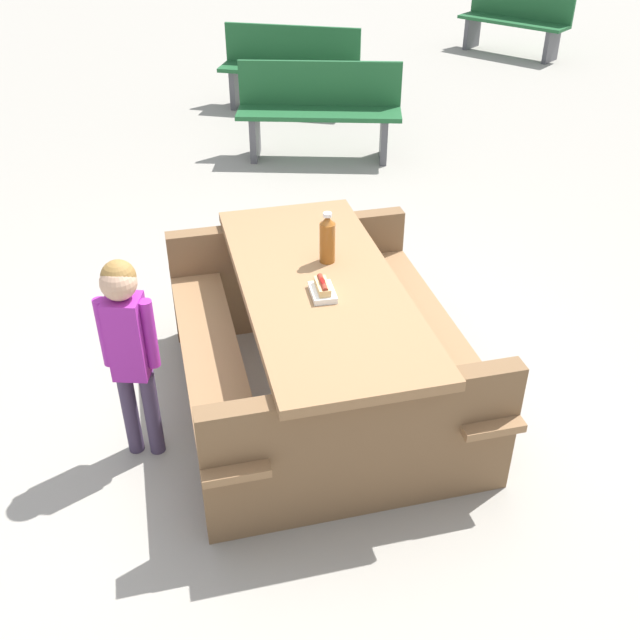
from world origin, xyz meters
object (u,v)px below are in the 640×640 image
Objects in this scene: child_in_coat at (128,337)px; park_bench_mid at (290,66)px; picnic_table at (320,333)px; soda_bottle at (327,239)px; park_bench_near at (319,109)px; hotdog_tray at (323,289)px; park_bench_far at (515,19)px.

child_in_coat is 0.69× the size of park_bench_mid.
picnic_table is 1.24× the size of park_bench_mid.
park_bench_mid is at bearing 174.94° from picnic_table.
soda_bottle reaches higher than park_bench_near.
hotdog_tray is at bearing -8.44° from park_bench_near.
hotdog_tray is at bearing -13.00° from soda_bottle.
park_bench_near is at bearing -43.29° from park_bench_far.
park_bench_far is at bearing 151.52° from soda_bottle.
park_bench_near is at bearing 172.00° from soda_bottle.
soda_bottle reaches higher than park_bench_mid.
hotdog_tray is 3.77m from park_bench_near.
park_bench_mid is (-5.09, 0.45, 0.00)m from picnic_table.
park_bench_mid is at bearing 165.68° from child_in_coat.
picnic_table is at bearing 176.76° from hotdog_tray.
picnic_table is at bearing -5.06° from park_bench_mid.
park_bench_near is 1.12× the size of park_bench_far.
soda_bottle is 4.93m from park_bench_mid.
park_bench_near is (-3.59, 0.54, 0.00)m from picnic_table.
hotdog_tray is 8.07m from park_bench_far.
park_bench_far is (-3.42, 3.22, 0.00)m from park_bench_near.
hotdog_tray is 0.12× the size of park_bench_near.
park_bench_near is at bearing 171.56° from hotdog_tray.
child_in_coat is at bearing -20.79° from park_bench_near.
park_bench_mid reaches higher than hotdog_tray.
soda_bottle is at bearing -4.48° from park_bench_mid.
hotdog_tray is at bearing 97.42° from child_in_coat.
soda_bottle is 3.45m from park_bench_near.
hotdog_tray is (0.13, -0.01, 0.34)m from picnic_table.
soda_bottle is 0.34m from hotdog_tray.
park_bench_far is at bearing 151.77° from picnic_table.
park_bench_far is at bearing 120.03° from park_bench_mid.
child_in_coat is (0.24, -0.91, 0.24)m from picnic_table.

